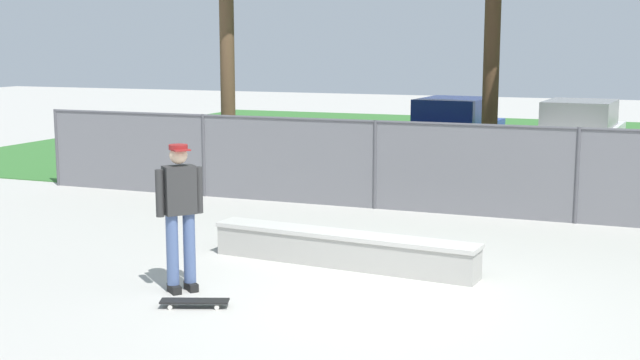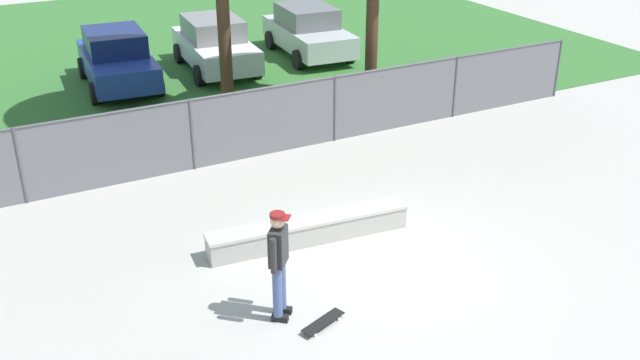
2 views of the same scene
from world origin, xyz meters
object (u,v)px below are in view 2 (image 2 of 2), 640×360
(skateboarder, at_px, (279,260))
(skateboard, at_px, (323,322))
(car_silver, at_px, (308,31))
(car_white, at_px, (215,44))
(concrete_ledge, at_px, (309,230))
(car_blue, at_px, (117,59))

(skateboarder, height_order, skateboard, skateboarder)
(skateboard, bearing_deg, car_silver, 64.08)
(skateboard, xyz_separation_m, car_white, (3.22, 13.40, 0.77))
(concrete_ledge, bearing_deg, car_silver, 63.29)
(concrete_ledge, bearing_deg, car_white, 78.47)
(car_white, bearing_deg, car_silver, 2.30)
(car_blue, bearing_deg, car_white, 4.00)
(skateboarder, bearing_deg, car_white, 73.95)
(car_white, bearing_deg, concrete_ledge, -101.53)
(skateboard, xyz_separation_m, car_silver, (6.58, 13.53, 0.77))
(car_blue, height_order, car_white, same)
(concrete_ledge, distance_m, car_silver, 12.48)
(skateboard, distance_m, car_blue, 13.20)
(skateboard, height_order, car_white, car_white)
(car_blue, bearing_deg, concrete_ledge, -85.31)
(concrete_ledge, distance_m, car_white, 11.24)
(car_white, relative_size, car_silver, 1.00)
(skateboard, relative_size, car_silver, 0.19)
(car_blue, xyz_separation_m, car_silver, (6.49, 0.35, 0.00))
(skateboarder, height_order, car_silver, skateboarder)
(skateboarder, distance_m, car_white, 13.39)
(skateboard, bearing_deg, car_blue, 89.60)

